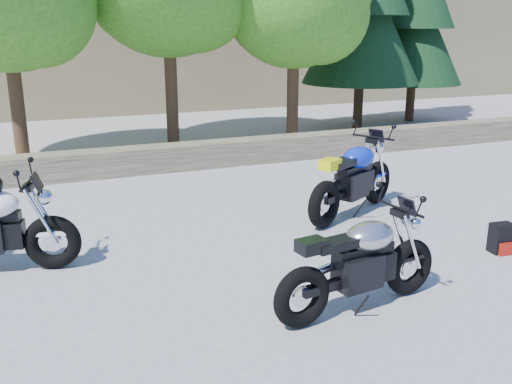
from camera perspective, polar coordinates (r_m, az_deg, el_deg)
ground at (r=6.48m, az=1.73°, el=-8.88°), size 90.00×90.00×0.00m
stone_wall at (r=11.39m, az=-9.56°, el=3.34°), size 22.00×0.55×0.50m
conifer_far at (r=17.81m, az=15.83°, el=17.33°), size 2.82×2.82×6.27m
silver_bike at (r=5.78m, az=10.41°, el=-7.11°), size 1.99×0.63×1.00m
blue_bike at (r=8.66m, az=9.72°, el=1.26°), size 2.05×1.21×1.12m
backpack at (r=7.83m, az=23.38°, el=-4.30°), size 0.30×0.26×0.38m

